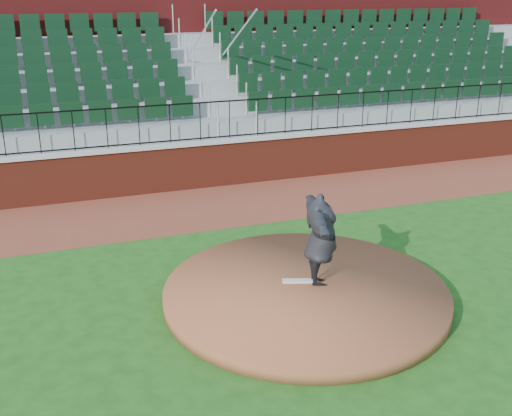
{
  "coord_description": "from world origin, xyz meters",
  "views": [
    {
      "loc": [
        -3.63,
        -8.62,
        5.2
      ],
      "look_at": [
        0.0,
        1.5,
        1.3
      ],
      "focal_mm": 43.24,
      "sensor_mm": 36.0,
      "label": 1
    }
  ],
  "objects": [
    {
      "name": "ground",
      "position": [
        0.0,
        0.0,
        0.0
      ],
      "size": [
        90.0,
        90.0,
        0.0
      ],
      "primitive_type": "plane",
      "color": "#1D4F16",
      "rests_on": "ground"
    },
    {
      "name": "warning_track",
      "position": [
        0.0,
        5.4,
        0.01
      ],
      "size": [
        34.0,
        3.2,
        0.01
      ],
      "primitive_type": "cube",
      "color": "brown",
      "rests_on": "ground"
    },
    {
      "name": "field_wall",
      "position": [
        0.0,
        7.0,
        0.6
      ],
      "size": [
        34.0,
        0.35,
        1.2
      ],
      "primitive_type": "cube",
      "color": "maroon",
      "rests_on": "ground"
    },
    {
      "name": "wall_cap",
      "position": [
        0.0,
        7.0,
        1.25
      ],
      "size": [
        34.0,
        0.45,
        0.1
      ],
      "primitive_type": "cube",
      "color": "#B7B7B7",
      "rests_on": "field_wall"
    },
    {
      "name": "wall_railing",
      "position": [
        0.0,
        7.0,
        1.8
      ],
      "size": [
        34.0,
        0.05,
        1.0
      ],
      "primitive_type": null,
      "color": "black",
      "rests_on": "wall_cap"
    },
    {
      "name": "seating_stands",
      "position": [
        0.0,
        9.72,
        2.3
      ],
      "size": [
        34.0,
        5.1,
        4.6
      ],
      "primitive_type": null,
      "color": "gray",
      "rests_on": "ground"
    },
    {
      "name": "concourse_wall",
      "position": [
        0.0,
        12.52,
        2.75
      ],
      "size": [
        34.0,
        0.5,
        5.5
      ],
      "primitive_type": "cube",
      "color": "maroon",
      "rests_on": "ground"
    },
    {
      "name": "pitchers_mound",
      "position": [
        0.43,
        0.13,
        0.12
      ],
      "size": [
        4.95,
        4.95,
        0.25
      ],
      "primitive_type": "cylinder",
      "color": "brown",
      "rests_on": "ground"
    },
    {
      "name": "pitching_rubber",
      "position": [
        0.38,
        0.36,
        0.27
      ],
      "size": [
        0.55,
        0.3,
        0.04
      ],
      "primitive_type": "cube",
      "rotation": [
        0.0,
        0.0,
        -0.33
      ],
      "color": "silver",
      "rests_on": "pitchers_mound"
    },
    {
      "name": "pitcher",
      "position": [
        0.71,
        0.19,
        1.09
      ],
      "size": [
        1.13,
        2.13,
        1.67
      ],
      "primitive_type": "imported",
      "rotation": [
        0.0,
        0.0,
        1.28
      ],
      "color": "black",
      "rests_on": "pitchers_mound"
    }
  ]
}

